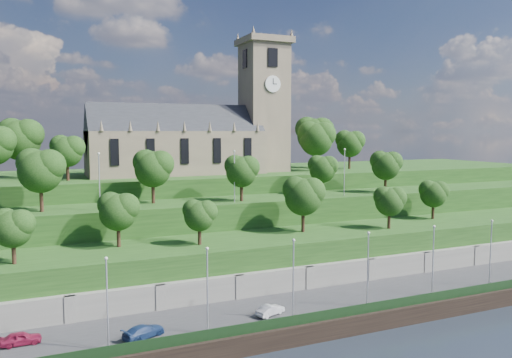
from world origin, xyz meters
name	(u,v)px	position (x,y,z in m)	size (l,w,h in m)	color
ground	(320,342)	(0.00, 0.00, 0.00)	(320.00, 320.00, 0.00)	black
promenade	(294,314)	(0.00, 6.00, 1.00)	(160.00, 12.00, 2.00)	#2D2D30
quay_wall	(320,332)	(0.00, -0.05, 1.10)	(160.00, 0.50, 2.20)	black
fence	(317,317)	(0.00, 0.60, 2.60)	(160.00, 0.10, 1.20)	black
retaining_wall	(273,288)	(0.00, 11.97, 2.50)	(160.00, 2.10, 5.00)	slate
embankment_lower	(255,265)	(0.00, 18.00, 4.00)	(160.00, 12.00, 8.00)	#1C4015
embankment_upper	(228,237)	(0.00, 29.00, 6.00)	(160.00, 10.00, 12.00)	#1C4015
hilltop	(192,209)	(0.00, 50.00, 7.50)	(160.00, 32.00, 15.00)	#1C4015
church	(201,134)	(0.79, 45.98, 22.52)	(38.60, 12.35, 27.60)	#6B5D4B
trees_lower	(268,203)	(2.20, 18.30, 12.83)	(69.44, 8.59, 8.30)	black
trees_upper	(215,167)	(-2.41, 28.27, 17.37)	(62.84, 8.28, 8.70)	black
trees_hilltop	(212,138)	(2.84, 45.47, 21.68)	(73.54, 16.22, 11.16)	black
lamp_posts_promenade	(293,273)	(-2.00, 2.50, 7.20)	(60.36, 0.36, 9.14)	#B2B2B7
lamp_posts_upper	(234,172)	(0.00, 26.00, 16.65)	(40.36, 0.36, 8.08)	#B2B2B7
car_left	(21,338)	(-29.78, 7.08, 2.65)	(1.53, 3.79, 1.29)	maroon
car_middle	(270,310)	(-3.87, 4.54, 2.60)	(1.28, 3.67, 1.21)	#ABABB0
car_right	(144,331)	(-18.35, 4.01, 2.66)	(1.84, 4.53, 1.32)	navy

